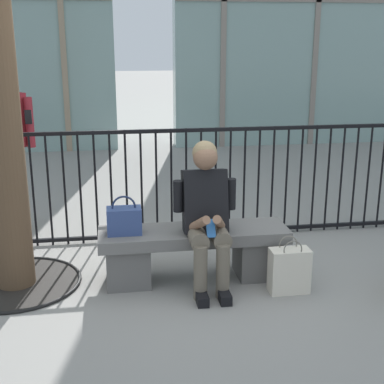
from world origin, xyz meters
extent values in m
plane|color=gray|center=(0.00, 0.00, 0.00)|extent=(60.00, 60.00, 0.00)
cube|color=slate|center=(0.00, 0.00, 0.40)|extent=(1.60, 0.44, 0.10)
cube|color=#605E5B|center=(-0.56, 0.00, 0.17)|extent=(0.36, 0.37, 0.35)
cube|color=#605E5B|center=(0.56, 0.00, 0.17)|extent=(0.36, 0.37, 0.35)
cylinder|color=#6B6051|center=(-0.01, -0.18, 0.47)|extent=(0.15, 0.40, 0.15)
cylinder|color=#6B6051|center=(-0.01, -0.38, 0.23)|extent=(0.11, 0.11, 0.45)
cube|color=black|center=(-0.01, -0.44, 0.04)|extent=(0.09, 0.22, 0.08)
cylinder|color=#6B6051|center=(0.17, -0.18, 0.47)|extent=(0.15, 0.40, 0.15)
cylinder|color=#6B6051|center=(0.17, -0.38, 0.23)|extent=(0.11, 0.11, 0.45)
cube|color=black|center=(0.17, -0.44, 0.04)|extent=(0.09, 0.22, 0.08)
cube|color=black|center=(0.08, -0.04, 0.71)|extent=(0.36, 0.30, 0.55)
cylinder|color=black|center=(-0.14, -0.04, 0.76)|extent=(0.08, 0.08, 0.26)
cylinder|color=#8E664C|center=(0.00, -0.26, 0.59)|extent=(0.16, 0.28, 0.20)
cylinder|color=black|center=(0.30, -0.04, 0.76)|extent=(0.08, 0.08, 0.26)
cylinder|color=#8E664C|center=(0.16, -0.26, 0.59)|extent=(0.16, 0.28, 0.20)
cube|color=#2D6BB7|center=(0.08, -0.32, 0.57)|extent=(0.07, 0.10, 0.13)
sphere|color=#8E664C|center=(0.08, -0.06, 1.08)|extent=(0.20, 0.20, 0.20)
sphere|color=#997F59|center=(0.08, -0.03, 1.11)|extent=(0.20, 0.20, 0.20)
cube|color=#33477F|center=(-0.58, -0.01, 0.56)|extent=(0.28, 0.16, 0.22)
torus|color=#1E2A4C|center=(-0.58, -0.01, 0.68)|extent=(0.20, 0.02, 0.20)
cube|color=beige|center=(0.73, -0.36, 0.18)|extent=(0.32, 0.16, 0.37)
torus|color=slate|center=(0.73, -0.42, 0.39)|extent=(0.16, 0.01, 0.16)
torus|color=slate|center=(0.73, -0.31, 0.39)|extent=(0.16, 0.01, 0.16)
cylinder|color=gray|center=(-1.82, 1.52, 0.45)|extent=(0.13, 0.13, 0.90)
cube|color=black|center=(-1.82, 1.48, 0.03)|extent=(0.09, 0.22, 0.06)
cylinder|color=gray|center=(-1.62, 1.52, 0.45)|extent=(0.13, 0.13, 0.90)
cube|color=black|center=(-1.62, 1.48, 0.03)|extent=(0.09, 0.22, 0.06)
cube|color=maroon|center=(-1.72, 1.52, 1.18)|extent=(0.43, 0.42, 0.56)
cylinder|color=maroon|center=(-1.49, 1.52, 1.16)|extent=(0.08, 0.08, 0.52)
sphere|color=beige|center=(-1.72, 1.52, 1.58)|extent=(0.20, 0.20, 0.20)
sphere|color=olive|center=(-1.72, 1.54, 1.61)|extent=(0.20, 0.20, 0.20)
cube|color=black|center=(-1.48, 1.42, 1.23)|extent=(0.07, 0.01, 0.14)
cylinder|color=black|center=(-1.73, 0.99, 0.57)|extent=(0.02, 0.02, 1.15)
cylinder|color=black|center=(-1.58, 0.99, 0.57)|extent=(0.02, 0.02, 1.15)
cylinder|color=black|center=(-1.43, 0.99, 0.57)|extent=(0.02, 0.02, 1.15)
cylinder|color=black|center=(-1.28, 0.99, 0.57)|extent=(0.02, 0.02, 1.15)
cylinder|color=black|center=(-1.13, 0.99, 0.57)|extent=(0.02, 0.02, 1.15)
cylinder|color=black|center=(-0.98, 0.99, 0.57)|extent=(0.02, 0.02, 1.15)
cylinder|color=black|center=(-0.83, 0.99, 0.57)|extent=(0.02, 0.02, 1.15)
cylinder|color=black|center=(-0.68, 0.99, 0.57)|extent=(0.02, 0.02, 1.15)
cylinder|color=black|center=(-0.53, 0.99, 0.57)|extent=(0.02, 0.02, 1.15)
cylinder|color=black|center=(-0.38, 0.99, 0.57)|extent=(0.02, 0.02, 1.15)
cylinder|color=black|center=(-0.23, 0.99, 0.57)|extent=(0.02, 0.02, 1.15)
cylinder|color=black|center=(-0.08, 0.99, 0.57)|extent=(0.02, 0.02, 1.15)
cylinder|color=black|center=(0.08, 0.99, 0.57)|extent=(0.02, 0.02, 1.15)
cylinder|color=black|center=(0.23, 0.99, 0.57)|extent=(0.02, 0.02, 1.15)
cylinder|color=black|center=(0.38, 0.99, 0.57)|extent=(0.02, 0.02, 1.15)
cylinder|color=black|center=(0.53, 0.99, 0.57)|extent=(0.02, 0.02, 1.15)
cylinder|color=black|center=(0.68, 0.99, 0.57)|extent=(0.02, 0.02, 1.15)
cylinder|color=black|center=(0.83, 0.99, 0.57)|extent=(0.02, 0.02, 1.15)
cylinder|color=black|center=(0.98, 0.99, 0.57)|extent=(0.02, 0.02, 1.15)
cylinder|color=black|center=(1.13, 0.99, 0.57)|extent=(0.02, 0.02, 1.15)
cylinder|color=black|center=(1.28, 0.99, 0.57)|extent=(0.02, 0.02, 1.15)
cylinder|color=black|center=(1.43, 0.99, 0.57)|extent=(0.02, 0.02, 1.15)
cylinder|color=black|center=(1.58, 0.99, 0.57)|extent=(0.02, 0.02, 1.15)
cylinder|color=black|center=(1.73, 0.99, 0.57)|extent=(0.02, 0.02, 1.15)
cylinder|color=black|center=(1.89, 0.99, 0.57)|extent=(0.02, 0.02, 1.15)
cylinder|color=black|center=(2.04, 0.99, 0.57)|extent=(0.02, 0.02, 1.15)
cylinder|color=black|center=(2.19, 0.99, 0.57)|extent=(0.02, 0.02, 1.15)
cube|color=black|center=(0.00, 0.99, 0.05)|extent=(9.20, 0.04, 0.04)
cube|color=black|center=(0.00, 0.99, 1.13)|extent=(9.20, 0.04, 0.04)
cylinder|color=black|center=(-1.50, 0.11, 0.01)|extent=(1.05, 1.05, 0.01)
torus|color=black|center=(-1.50, 0.11, 0.01)|extent=(1.08, 1.08, 0.03)
camera|label=1|loc=(-0.65, -4.21, 2.01)|focal=50.19mm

